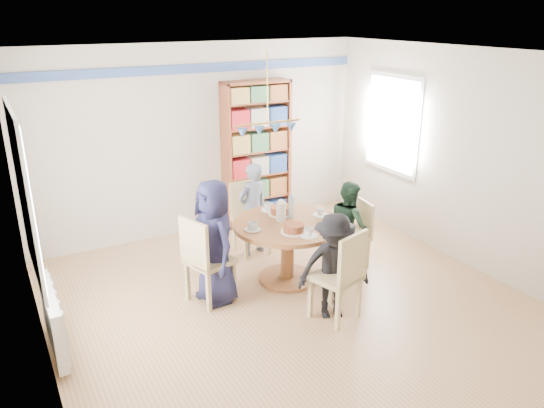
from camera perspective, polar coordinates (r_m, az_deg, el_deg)
ground at (r=6.07m, az=1.86°, el=-10.50°), size 5.00×5.00×0.00m
room_shell at (r=6.05m, az=-4.33°, el=6.26°), size 5.00×5.00×5.00m
radiator at (r=5.51m, az=-22.48°, el=-11.39°), size 0.12×1.00×0.60m
dining_table at (r=6.30m, az=1.68°, el=-3.62°), size 1.30×1.30×0.75m
chair_left at (r=5.85m, az=-7.39°, el=-5.64°), size 0.57×0.57×1.02m
chair_right at (r=6.82m, az=9.18°, el=-2.81°), size 0.43×0.43×0.84m
chair_far at (r=7.10m, az=-2.55°, el=-1.07°), size 0.43×0.43×0.96m
chair_near at (r=5.53m, az=7.59°, el=-7.33°), size 0.56×0.56×1.01m
person_left at (r=5.84m, az=-6.21°, el=-4.08°), size 0.51×0.73×1.42m
person_right at (r=6.73m, az=8.24°, el=-2.18°), size 0.49×0.60×1.13m
person_far at (r=6.98m, az=-2.09°, el=-0.55°), size 0.51×0.39×1.26m
person_near at (r=5.59m, az=6.64°, el=-6.68°), size 0.86×0.67×1.17m
bookshelf at (r=7.93m, az=-1.66°, el=5.28°), size 1.03×0.31×2.16m
tableware at (r=6.21m, az=1.40°, el=-1.41°), size 1.11×1.11×0.29m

